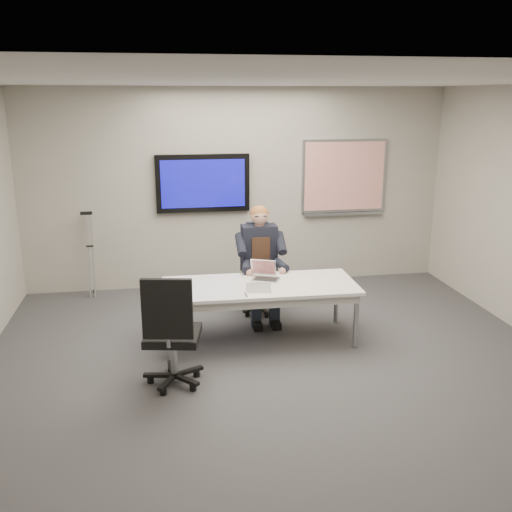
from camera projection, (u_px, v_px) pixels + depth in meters
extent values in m
cube|color=#333336|center=(282.00, 378.00, 5.60)|extent=(6.00, 6.00, 0.02)
cube|color=silver|center=(286.00, 80.00, 4.84)|extent=(6.00, 6.00, 0.02)
cube|color=#ACA69B|center=(238.00, 189.00, 8.07)|extent=(6.00, 0.02, 2.80)
cube|color=#ACA69B|center=(439.00, 412.00, 2.37)|extent=(6.00, 0.02, 2.80)
cube|color=white|center=(260.00, 286.00, 6.31)|extent=(2.16, 0.94, 0.04)
cube|color=#BABAB6|center=(260.00, 292.00, 6.33)|extent=(2.07, 0.84, 0.09)
cylinder|color=#93979B|center=(170.00, 332.00, 5.90)|extent=(0.05, 0.05, 0.62)
cylinder|color=#93979B|center=(356.00, 321.00, 6.18)|extent=(0.05, 0.05, 0.62)
cylinder|color=#93979B|center=(170.00, 307.00, 6.61)|extent=(0.05, 0.05, 0.62)
cylinder|color=#93979B|center=(336.00, 298.00, 6.90)|extent=(0.05, 0.05, 0.62)
cube|color=black|center=(203.00, 183.00, 7.91)|extent=(1.30, 0.08, 0.80)
cube|color=#0D0C88|center=(203.00, 184.00, 7.87)|extent=(1.16, 0.01, 0.66)
cube|color=#93979B|center=(344.00, 176.00, 8.26)|extent=(1.25, 0.04, 1.05)
cube|color=white|center=(345.00, 176.00, 8.23)|extent=(1.18, 0.01, 0.98)
cube|color=#93979B|center=(343.00, 214.00, 8.37)|extent=(1.18, 0.05, 0.04)
cylinder|color=#93979B|center=(259.00, 292.00, 7.23)|extent=(0.06, 0.06, 0.34)
cube|color=black|center=(259.00, 279.00, 7.19)|extent=(0.44, 0.44, 0.07)
cube|color=black|center=(256.00, 251.00, 7.30)|extent=(0.40, 0.05, 0.49)
cylinder|color=#93979B|center=(174.00, 354.00, 5.41)|extent=(0.06, 0.06, 0.39)
cube|color=black|center=(173.00, 335.00, 5.36)|extent=(0.58, 0.58, 0.08)
cube|color=black|center=(167.00, 309.00, 5.04)|extent=(0.45, 0.14, 0.56)
cube|color=black|center=(259.00, 249.00, 7.05)|extent=(0.43, 0.25, 0.59)
cube|color=#342015|center=(261.00, 249.00, 6.92)|extent=(0.22, 0.02, 0.29)
sphere|color=tan|center=(260.00, 216.00, 6.91)|extent=(0.21, 0.21, 0.21)
ellipsoid|color=brown|center=(259.00, 213.00, 6.91)|extent=(0.22, 0.22, 0.19)
cube|color=silver|center=(266.00, 279.00, 6.44)|extent=(0.35, 0.31, 0.02)
cube|color=black|center=(266.00, 279.00, 6.43)|extent=(0.29, 0.23, 0.00)
cube|color=silver|center=(263.00, 267.00, 6.54)|extent=(0.30, 0.19, 0.19)
cube|color=red|center=(264.00, 267.00, 6.53)|extent=(0.26, 0.16, 0.16)
cylinder|color=black|center=(246.00, 295.00, 5.96)|extent=(0.01, 0.12, 0.01)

